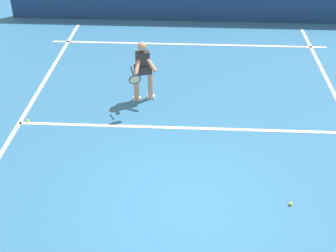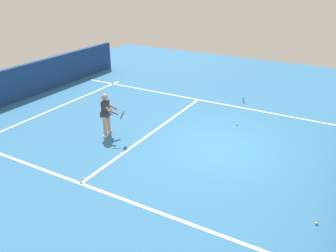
% 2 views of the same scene
% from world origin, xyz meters
% --- Properties ---
extents(ground_plane, '(25.83, 25.83, 0.00)m').
position_xyz_m(ground_plane, '(0.00, 0.00, 0.00)').
color(ground_plane, teal).
extents(baseline_marking, '(8.72, 0.10, 0.01)m').
position_xyz_m(baseline_marking, '(0.00, -7.44, 0.00)').
color(baseline_marking, white).
rests_on(baseline_marking, ground).
extents(service_line_marking, '(7.72, 0.10, 0.01)m').
position_xyz_m(service_line_marking, '(0.00, -2.57, 0.00)').
color(service_line_marking, white).
rests_on(service_line_marking, ground).
extents(tennis_player, '(0.66, 1.09, 1.55)m').
position_xyz_m(tennis_player, '(1.06, -3.83, 0.85)').
color(tennis_player, tan).
rests_on(tennis_player, ground).
extents(tennis_ball_near, '(0.07, 0.07, 0.07)m').
position_xyz_m(tennis_ball_near, '(3.67, -2.64, 0.03)').
color(tennis_ball_near, '#D1E533').
rests_on(tennis_ball_near, ground).
extents(tennis_ball_far, '(0.07, 0.07, 0.07)m').
position_xyz_m(tennis_ball_far, '(-2.02, -0.09, 0.03)').
color(tennis_ball_far, '#D1E533').
rests_on(tennis_ball_far, ground).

